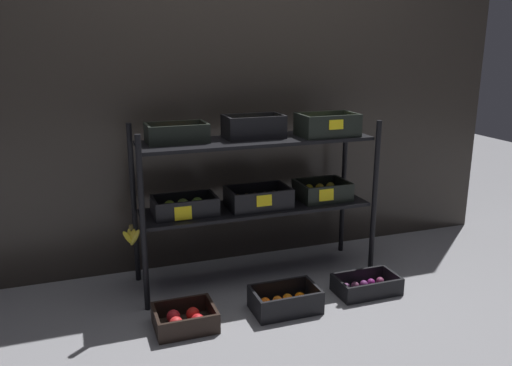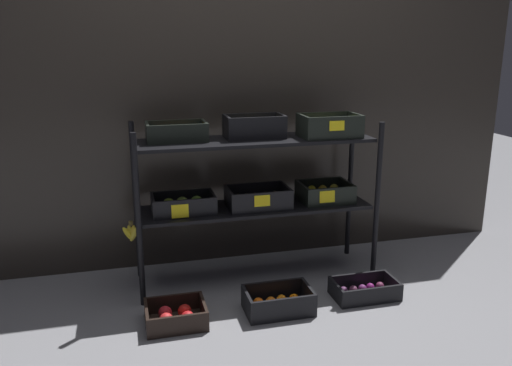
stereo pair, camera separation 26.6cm
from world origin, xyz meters
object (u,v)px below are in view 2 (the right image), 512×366
(crate_ground_apple_red, at_px, (176,316))
(crate_ground_tangerine, at_px, (278,303))
(display_rack, at_px, (255,171))
(crate_ground_plum, at_px, (365,291))

(crate_ground_apple_red, relative_size, crate_ground_tangerine, 0.85)
(display_rack, bearing_deg, crate_ground_apple_red, -140.32)
(crate_ground_plum, bearing_deg, display_rack, 141.70)
(crate_ground_apple_red, bearing_deg, display_rack, 39.68)
(display_rack, distance_m, crate_ground_tangerine, 0.79)
(display_rack, xyz_separation_m, crate_ground_tangerine, (0.01, -0.46, -0.64))
(display_rack, bearing_deg, crate_ground_plum, -38.30)
(display_rack, height_order, crate_ground_apple_red, display_rack)
(crate_ground_apple_red, height_order, crate_ground_tangerine, crate_ground_tangerine)
(crate_ground_apple_red, height_order, crate_ground_plum, crate_ground_apple_red)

